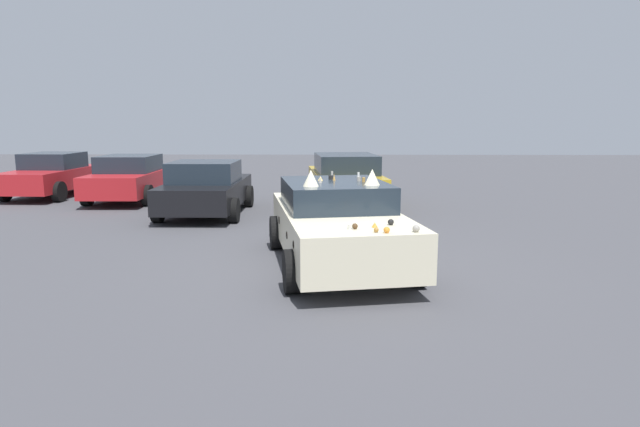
% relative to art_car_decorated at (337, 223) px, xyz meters
% --- Properties ---
extents(ground_plane, '(60.00, 60.00, 0.00)m').
position_rel_art_car_decorated_xyz_m(ground_plane, '(-0.05, -0.01, -0.73)').
color(ground_plane, '#47474C').
extents(art_car_decorated, '(4.70, 2.67, 1.68)m').
position_rel_art_car_decorated_xyz_m(art_car_decorated, '(0.00, 0.00, 0.00)').
color(art_car_decorated, beige).
rests_on(art_car_decorated, ground).
extents(parked_sedan_behind_left, '(4.56, 2.39, 1.51)m').
position_rel_art_car_decorated_xyz_m(parked_sedan_behind_left, '(6.44, -0.31, 0.03)').
color(parked_sedan_behind_left, gold).
rests_on(parked_sedan_behind_left, ground).
extents(parked_sedan_near_right, '(4.50, 2.05, 1.39)m').
position_rel_art_car_decorated_xyz_m(parked_sedan_near_right, '(7.65, 6.31, -0.04)').
color(parked_sedan_near_right, red).
rests_on(parked_sedan_near_right, ground).
extents(parked_sedan_far_left, '(3.97, 2.08, 1.41)m').
position_rel_art_car_decorated_xyz_m(parked_sedan_far_left, '(4.99, 3.38, -0.04)').
color(parked_sedan_far_left, black).
rests_on(parked_sedan_far_left, ground).
extents(parked_sedan_row_back_far, '(4.05, 2.03, 1.41)m').
position_rel_art_car_decorated_xyz_m(parked_sedan_row_back_far, '(8.36, 9.18, -0.04)').
color(parked_sedan_row_back_far, red).
rests_on(parked_sedan_row_back_far, ground).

